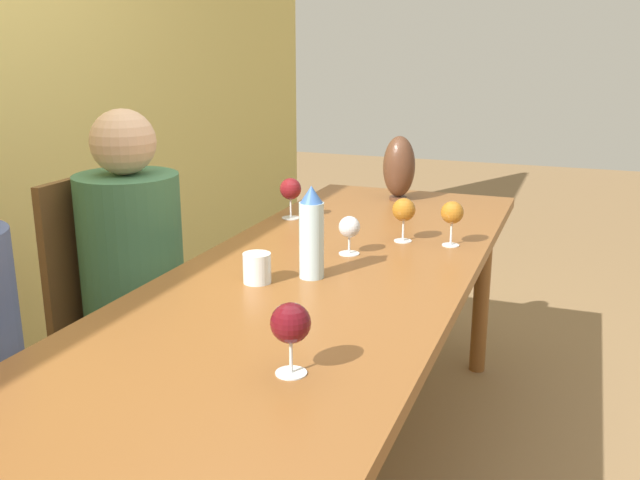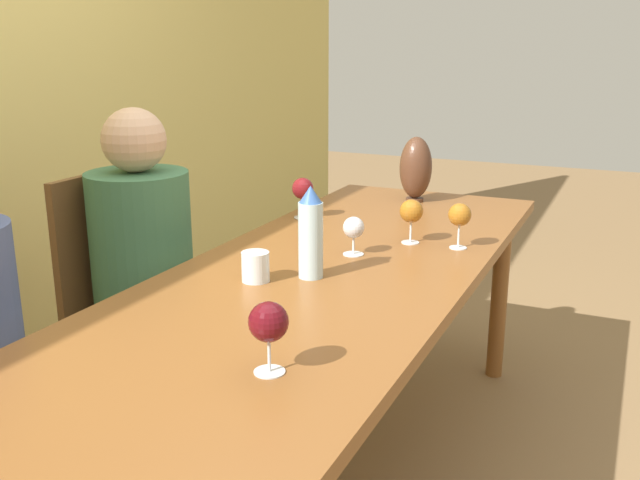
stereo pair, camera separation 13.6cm
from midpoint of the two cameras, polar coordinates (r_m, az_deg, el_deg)
name	(u,v)px [view 1 (the left image)]	position (r m, az deg, el deg)	size (l,w,h in m)	color
dining_table	(298,316)	(1.95, -3.79, -6.14)	(2.84, 0.84, 0.78)	brown
water_bottle	(312,234)	(2.00, -2.62, 0.50)	(0.07, 0.07, 0.27)	#ADCCD6
water_tumbler	(257,268)	(1.99, -7.01, -2.26)	(0.08, 0.08, 0.08)	silver
vase	(399,167)	(3.00, 5.05, 5.82)	(0.13, 0.13, 0.27)	#4C2D1E
wine_glass_0	(404,210)	(2.38, 5.10, 2.35)	(0.08, 0.08, 0.15)	silver
wine_glass_1	(291,324)	(1.43, -5.10, -6.76)	(0.08, 0.08, 0.15)	silver
wine_glass_2	(349,228)	(2.23, 0.63, 0.95)	(0.07, 0.07, 0.12)	silver
wine_glass_3	(291,190)	(2.69, -3.82, 4.03)	(0.08, 0.08, 0.15)	silver
wine_glass_4	(452,213)	(2.35, 8.91, 2.11)	(0.07, 0.07, 0.15)	silver
chair_far	(117,309)	(2.62, -17.35, -5.33)	(0.44, 0.44, 0.98)	brown
person_far	(137,276)	(2.52, -15.97, -2.81)	(0.34, 0.34, 1.22)	#2D2D38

